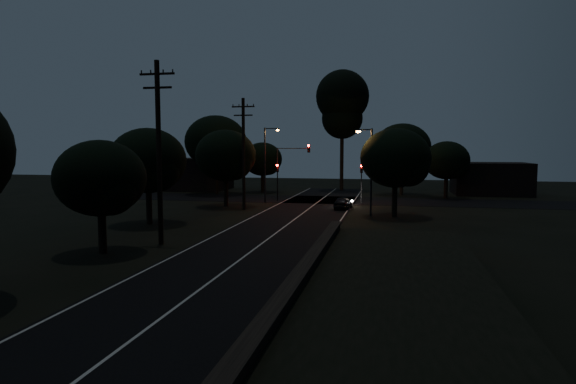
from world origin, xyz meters
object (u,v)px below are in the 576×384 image
at_px(signal_left, 277,175).
at_px(streetlight_a, 267,159).
at_px(signal_right, 361,176).
at_px(car, 343,203).
at_px(signal_mast, 292,162).
at_px(streetlight_c, 369,166).
at_px(utility_pole_mid, 159,150).
at_px(tall_pine, 342,104).
at_px(streetlight_b, 370,159).
at_px(utility_pole_far, 244,152).

height_order(signal_left, streetlight_a, streetlight_a).
bearing_deg(signal_right, car, -104.08).
bearing_deg(signal_mast, streetlight_c, -48.81).
xyz_separation_m(signal_mast, streetlight_a, (-2.39, -1.99, 0.30)).
relative_size(utility_pole_mid, streetlight_a, 1.38).
bearing_deg(car, tall_pine, -79.02).
distance_m(streetlight_a, streetlight_b, 12.19).
relative_size(utility_pole_mid, utility_pole_far, 1.05).
relative_size(utility_pole_far, car, 3.02).
relative_size(signal_left, streetlight_a, 0.51).
distance_m(signal_right, signal_mast, 7.66).
distance_m(utility_pole_far, streetlight_c, 12.05).
xyz_separation_m(streetlight_b, streetlight_c, (0.52, -14.00, -0.29)).
relative_size(streetlight_a, streetlight_c, 1.07).
relative_size(signal_left, streetlight_b, 0.51).
bearing_deg(signal_mast, signal_left, -179.87).
xyz_separation_m(utility_pole_far, streetlight_c, (11.83, -2.00, -1.13)).
relative_size(utility_pole_mid, streetlight_b, 1.38).
distance_m(signal_left, streetlight_a, 2.77).
xyz_separation_m(signal_right, car, (-1.40, -5.58, -2.24)).
distance_m(signal_mast, streetlight_a, 3.13).
relative_size(utility_pole_mid, streetlight_c, 1.47).
height_order(tall_pine, signal_mast, tall_pine).
distance_m(signal_mast, car, 9.09).
bearing_deg(signal_right, signal_mast, 179.97).
relative_size(utility_pole_mid, car, 3.17).
bearing_deg(car, signal_mast, -37.53).
distance_m(signal_right, streetlight_b, 4.45).
relative_size(signal_mast, streetlight_a, 0.78).
xyz_separation_m(signal_left, car, (7.80, -5.58, -2.24)).
distance_m(signal_left, car, 9.85).
bearing_deg(car, utility_pole_mid, 69.52).
bearing_deg(streetlight_a, utility_pole_far, -96.59).
relative_size(signal_left, car, 1.18).
height_order(utility_pole_far, signal_mast, utility_pole_far).
height_order(signal_right, signal_mast, signal_mast).
xyz_separation_m(signal_left, streetlight_c, (10.43, -9.99, 1.51)).
xyz_separation_m(signal_mast, streetlight_b, (8.22, 4.01, 0.30)).
xyz_separation_m(tall_pine, streetlight_b, (4.31, -11.00, -7.25)).
relative_size(signal_right, streetlight_b, 0.51).
bearing_deg(signal_right, signal_left, 180.00).
bearing_deg(streetlight_a, streetlight_b, 29.48).
xyz_separation_m(signal_mast, streetlight_c, (8.74, -9.99, 0.01)).
distance_m(signal_mast, streetlight_c, 13.28).
xyz_separation_m(tall_pine, streetlight_a, (-6.31, -17.00, -7.25)).
bearing_deg(tall_pine, car, -83.90).
bearing_deg(streetlight_a, streetlight_c, -35.69).
relative_size(streetlight_a, car, 2.30).
bearing_deg(signal_right, tall_pine, 103.49).
height_order(utility_pole_far, streetlight_b, utility_pole_far).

